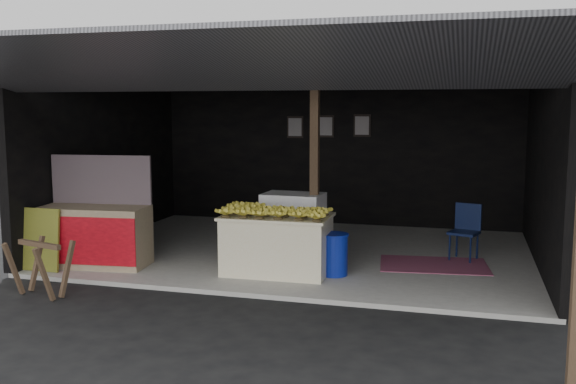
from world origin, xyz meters
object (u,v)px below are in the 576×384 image
(white_crate, at_px, (293,226))
(water_barrel, at_px, (334,255))
(banana_table, at_px, (277,244))
(plastic_chair, at_px, (466,227))
(sawhorse, at_px, (40,262))
(neighbor_stall, at_px, (95,233))

(white_crate, relative_size, water_barrel, 1.82)
(banana_table, relative_size, white_crate, 1.51)
(plastic_chair, bearing_deg, sawhorse, -129.23)
(sawhorse, height_order, water_barrel, sawhorse)
(banana_table, distance_m, white_crate, 0.92)
(banana_table, bearing_deg, white_crate, 90.16)
(white_crate, height_order, plastic_chair, white_crate)
(white_crate, distance_m, plastic_chair, 2.55)
(plastic_chair, bearing_deg, water_barrel, -121.66)
(water_barrel, bearing_deg, plastic_chair, 40.20)
(sawhorse, bearing_deg, banana_table, 48.11)
(neighbor_stall, relative_size, water_barrel, 2.93)
(neighbor_stall, bearing_deg, water_barrel, 0.33)
(neighbor_stall, height_order, plastic_chair, neighbor_stall)
(sawhorse, relative_size, water_barrel, 1.38)
(water_barrel, distance_m, plastic_chair, 2.22)
(banana_table, height_order, neighbor_stall, neighbor_stall)
(neighbor_stall, distance_m, water_barrel, 3.40)
(sawhorse, bearing_deg, water_barrel, 43.03)
(banana_table, height_order, plastic_chair, plastic_chair)
(sawhorse, relative_size, plastic_chair, 0.90)
(neighbor_stall, xyz_separation_m, plastic_chair, (5.06, 1.82, 0.01))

